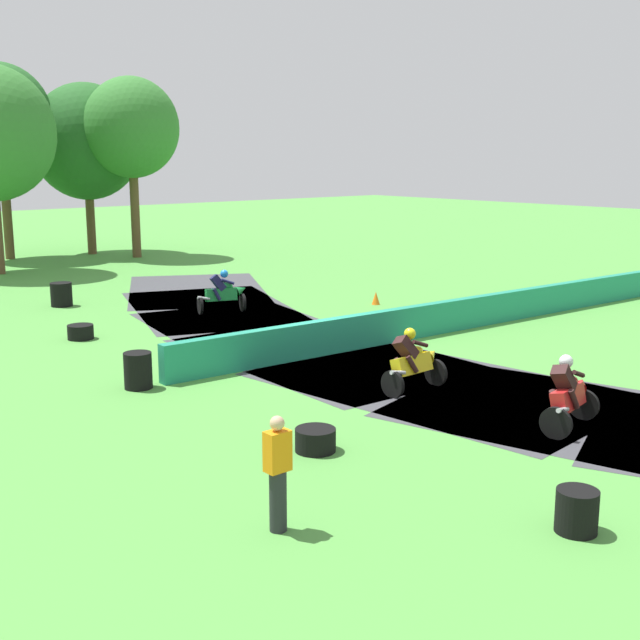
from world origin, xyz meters
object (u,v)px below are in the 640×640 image
object	(u,v)px
tire_stack_far	(315,440)
tire_stack_mid_b	(138,370)
tire_stack_near	(61,294)
tire_stack_mid_a	(81,332)
motorcycle_lead_green	(223,292)
motorcycle_trailing_red	(569,394)
tire_stack_extra_a	(577,511)
traffic_cone	(376,298)
track_marshal	(278,474)
motorcycle_chase_yellow	(414,361)

from	to	relation	value
tire_stack_far	tire_stack_mid_b	bearing A→B (deg)	94.87
tire_stack_near	tire_stack_mid_a	world-z (taller)	tire_stack_near
tire_stack_mid_a	tire_stack_far	size ratio (longest dim) A/B	1.00
motorcycle_lead_green	motorcycle_trailing_red	world-z (taller)	motorcycle_lead_green
tire_stack_mid_b	motorcycle_trailing_red	bearing A→B (deg)	-57.15
tire_stack_extra_a	traffic_cone	bearing A→B (deg)	54.89
track_marshal	traffic_cone	bearing A→B (deg)	41.46
tire_stack_far	motorcycle_trailing_red	bearing A→B (deg)	-25.37
track_marshal	tire_stack_extra_a	bearing A→B (deg)	-40.89
tire_stack_far	tire_stack_extra_a	bearing A→B (deg)	-81.34
motorcycle_trailing_red	tire_stack_extra_a	size ratio (longest dim) A/B	2.80
motorcycle_trailing_red	motorcycle_lead_green	bearing A→B (deg)	84.04
track_marshal	traffic_cone	world-z (taller)	track_marshal
motorcycle_chase_yellow	motorcycle_trailing_red	world-z (taller)	motorcycle_trailing_red
motorcycle_lead_green	motorcycle_trailing_red	distance (m)	13.78
tire_stack_mid_b	traffic_cone	bearing A→B (deg)	19.71
motorcycle_chase_yellow	tire_stack_mid_b	bearing A→B (deg)	138.71
motorcycle_trailing_red	tire_stack_extra_a	distance (m)	4.52
motorcycle_trailing_red	tire_stack_mid_a	size ratio (longest dim) A/B	2.36
motorcycle_lead_green	motorcycle_trailing_red	xyz separation A→B (m)	(-1.43, -13.71, -0.01)
motorcycle_lead_green	motorcycle_chase_yellow	world-z (taller)	motorcycle_lead_green
track_marshal	tire_stack_mid_b	bearing A→B (deg)	75.91
track_marshal	tire_stack_near	bearing A→B (deg)	75.56
tire_stack_near	tire_stack_extra_a	distance (m)	20.82
tire_stack_mid_b	tire_stack_far	world-z (taller)	tire_stack_mid_b
tire_stack_mid_b	tire_stack_extra_a	xyz separation A→B (m)	(1.18, -10.13, -0.10)
tire_stack_mid_b	traffic_cone	distance (m)	11.78
tire_stack_mid_a	tire_stack_mid_b	xyz separation A→B (m)	(-1.12, -5.44, 0.20)
tire_stack_near	tire_stack_mid_a	distance (m)	5.45
motorcycle_lead_green	traffic_cone	size ratio (longest dim) A/B	3.88
tire_stack_far	tire_stack_extra_a	distance (m)	4.71
traffic_cone	tire_stack_extra_a	bearing A→B (deg)	-125.11
motorcycle_chase_yellow	track_marshal	world-z (taller)	track_marshal
track_marshal	tire_stack_mid_a	bearing A→B (deg)	76.95
motorcycle_lead_green	tire_stack_mid_b	size ratio (longest dim) A/B	2.13
motorcycle_lead_green	tire_stack_mid_a	bearing A→B (deg)	-172.41
tire_stack_near	tire_stack_mid_b	size ratio (longest dim) A/B	1.00
tire_stack_near	tire_stack_mid_b	bearing A→B (deg)	-104.68
motorcycle_lead_green	motorcycle_trailing_red	bearing A→B (deg)	-95.96
motorcycle_trailing_red	traffic_cone	world-z (taller)	motorcycle_trailing_red
tire_stack_extra_a	tire_stack_far	bearing A→B (deg)	98.66
motorcycle_chase_yellow	tire_stack_mid_a	xyz separation A→B (m)	(-3.40, 9.40, -0.44)
motorcycle_trailing_red	tire_stack_near	xyz separation A→B (m)	(-2.11, 18.20, -0.25)
motorcycle_trailing_red	tire_stack_extra_a	world-z (taller)	motorcycle_trailing_red
tire_stack_extra_a	track_marshal	world-z (taller)	track_marshal
tire_stack_mid_b	track_marshal	world-z (taller)	track_marshal
motorcycle_lead_green	tire_stack_extra_a	size ratio (longest dim) A/B	2.84
motorcycle_trailing_red	tire_stack_mid_b	size ratio (longest dim) A/B	2.10
tire_stack_far	traffic_cone	distance (m)	14.22
motorcycle_chase_yellow	tire_stack_far	xyz separation A→B (m)	(-4.05, -1.51, -0.44)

